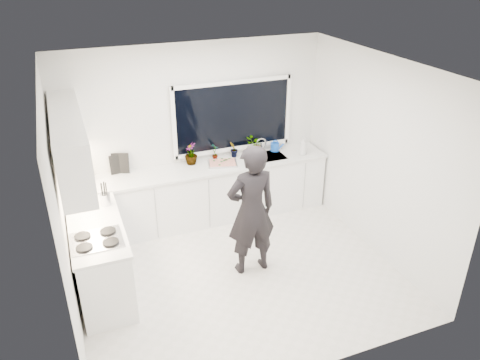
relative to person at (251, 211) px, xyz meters
name	(u,v)px	position (x,y,z in m)	size (l,w,h in m)	color
floor	(238,273)	(-0.20, -0.03, -0.90)	(4.00, 3.50, 0.02)	beige
wall_back	(195,133)	(-0.20, 1.73, 0.46)	(4.00, 0.02, 2.70)	white
wall_left	(60,213)	(-2.21, -0.03, 0.46)	(0.02, 3.50, 2.70)	white
wall_right	(377,157)	(1.81, -0.03, 0.46)	(0.02, 3.50, 2.70)	white
ceiling	(237,68)	(-0.20, -0.03, 1.82)	(4.00, 3.50, 0.02)	white
window	(233,116)	(0.40, 1.70, 0.66)	(1.80, 0.02, 1.00)	black
base_cabinets_back	(203,195)	(-0.20, 1.42, -0.45)	(3.92, 0.58, 0.88)	white
base_cabinets_left	(101,258)	(-1.87, 0.32, -0.45)	(0.58, 1.60, 0.88)	white
countertop_back	(202,168)	(-0.20, 1.41, 0.01)	(3.94, 0.62, 0.04)	silver
countertop_left	(95,226)	(-1.87, 0.32, 0.01)	(0.62, 1.60, 0.04)	silver
upper_cabinets	(70,143)	(-1.99, 0.67, 0.96)	(0.34, 2.10, 0.70)	white
sink	(266,159)	(0.85, 1.42, -0.02)	(0.58, 0.42, 0.14)	silver
faucet	(261,145)	(0.85, 1.62, 0.14)	(0.03, 0.03, 0.22)	silver
stovetop	(96,240)	(-1.89, -0.03, 0.05)	(0.56, 0.48, 0.03)	black
person	(251,211)	(0.00, 0.00, 0.00)	(0.65, 0.43, 1.78)	black
pizza_tray	(222,163)	(0.11, 1.39, 0.05)	(0.42, 0.31, 0.03)	#B8B7BC
pizza	(222,162)	(0.11, 1.39, 0.06)	(0.39, 0.28, 0.01)	red
watering_can	(275,147)	(1.08, 1.58, 0.10)	(0.14, 0.14, 0.13)	blue
paper_towel_roll	(71,176)	(-2.05, 1.52, 0.16)	(0.11, 0.11, 0.26)	silver
knife_block	(87,174)	(-1.84, 1.56, 0.14)	(0.13, 0.10, 0.22)	#A4864C
utensil_crock	(105,199)	(-1.69, 0.77, 0.11)	(0.13, 0.13, 0.16)	#A9A9AE
picture_frame_large	(117,164)	(-1.40, 1.66, 0.17)	(0.22, 0.02, 0.28)	black
picture_frame_small	(120,163)	(-1.35, 1.66, 0.18)	(0.25, 0.02, 0.30)	black
herb_plants	(227,149)	(0.26, 1.58, 0.18)	(1.30, 0.29, 0.34)	#26662D
soap_bottles	(303,147)	(1.42, 1.27, 0.17)	(0.13, 0.12, 0.30)	#D8BF66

